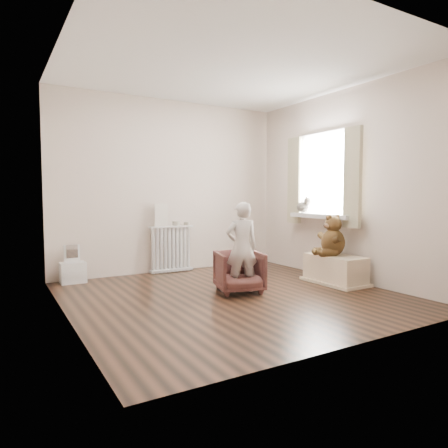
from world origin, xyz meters
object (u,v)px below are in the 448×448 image
toy_bench (335,268)px  teddy_bear (333,233)px  radiator (171,247)px  toy_vanity (73,262)px  plush_cat (303,206)px  armchair (239,272)px  child (242,247)px

toy_bench → teddy_bear: (-0.02, 0.03, 0.47)m
radiator → toy_vanity: (-1.42, -0.03, -0.11)m
toy_bench → teddy_bear: bearing=117.8°
teddy_bear → radiator: bearing=144.1°
toy_vanity → plush_cat: 3.36m
radiator → plush_cat: size_ratio=2.49×
plush_cat → teddy_bear: bearing=-120.2°
armchair → plush_cat: 1.77m
child → toy_bench: bearing=-171.5°
plush_cat → toy_bench: bearing=-118.6°
radiator → teddy_bear: bearing=-48.6°
armchair → plush_cat: plush_cat is taller
toy_vanity → armchair: bearing=-43.3°
radiator → toy_vanity: size_ratio=1.40×
child → toy_bench: (1.36, -0.18, -0.35)m
child → plush_cat: bearing=-141.7°
toy_vanity → armchair: toy_vanity is taller
toy_bench → plush_cat: 1.14m
child → toy_bench: child is taller
radiator → child: child is taller
armchair → toy_bench: size_ratio=0.69×
child → toy_bench: 1.41m
radiator → toy_bench: (1.58, -1.80, -0.19)m
child → armchair: bearing=-74.1°
toy_bench → teddy_bear: size_ratio=1.48×
child → teddy_bear: child is taller
toy_vanity → toy_bench: (3.00, -1.77, -0.08)m
toy_bench → plush_cat: size_ratio=2.77×
armchair → child: 0.31m
toy_vanity → toy_bench: 3.48m
toy_bench → plush_cat: bearing=80.0°
armchair → child: (0.00, -0.05, 0.30)m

